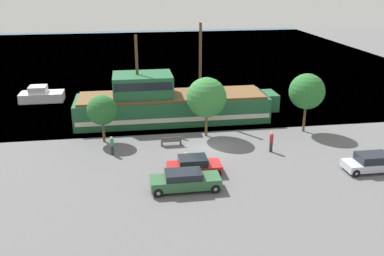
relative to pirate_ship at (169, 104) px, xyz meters
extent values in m
plane|color=#5B5B5E|center=(2.68, -8.08, -1.81)|extent=(160.00, 160.00, 0.00)
plane|color=#33566B|center=(2.68, 35.92, -1.81)|extent=(80.00, 80.00, 0.00)
cube|color=#1E5633|center=(0.34, 0.00, -0.53)|extent=(19.72, 5.37, 2.55)
cube|color=silver|center=(0.34, 0.00, -0.92)|extent=(19.32, 5.45, 0.45)
cube|color=#1E5633|center=(10.80, 0.00, -0.15)|extent=(1.40, 2.95, 1.78)
cube|color=brown|center=(0.34, 0.00, 0.86)|extent=(18.93, 4.94, 0.25)
cube|color=#1E5633|center=(-2.61, 0.00, 2.09)|extent=(5.91, 4.29, 2.20)
cube|color=black|center=(-2.61, 0.00, 2.42)|extent=(5.62, 4.35, 0.79)
cylinder|color=#4C331E|center=(3.30, 0.00, 4.58)|extent=(0.28, 0.28, 7.17)
cylinder|color=#4C331E|center=(-3.11, 0.00, 4.04)|extent=(0.28, 0.28, 6.10)
cube|color=silver|center=(-14.39, 9.40, -1.26)|extent=(5.06, 2.53, 1.09)
cube|color=silver|center=(-14.77, 9.40, -0.33)|extent=(2.02, 1.98, 0.78)
cube|color=black|center=(-14.16, 9.40, -0.33)|extent=(0.12, 1.77, 0.62)
cube|color=#2D5B38|center=(-0.40, -15.52, -1.19)|extent=(4.94, 1.74, 0.72)
cube|color=black|center=(-0.55, -15.52, -0.60)|extent=(2.57, 1.57, 0.46)
cylinder|color=black|center=(1.60, -16.30, -1.47)|extent=(0.68, 0.22, 0.68)
cylinder|color=gray|center=(1.60, -16.30, -1.47)|extent=(0.26, 0.25, 0.26)
cylinder|color=black|center=(1.60, -14.74, -1.47)|extent=(0.68, 0.22, 0.68)
cylinder|color=gray|center=(1.60, -14.74, -1.47)|extent=(0.26, 0.25, 0.26)
cylinder|color=black|center=(-2.40, -16.30, -1.47)|extent=(0.68, 0.22, 0.68)
cylinder|color=gray|center=(-2.40, -16.30, -1.47)|extent=(0.26, 0.25, 0.26)
cylinder|color=black|center=(-2.40, -14.74, -1.47)|extent=(0.68, 0.22, 0.68)
cylinder|color=gray|center=(-2.40, -14.74, -1.47)|extent=(0.26, 0.25, 0.26)
cube|color=#B7BCC6|center=(14.51, -14.62, -1.29)|extent=(4.69, 1.82, 0.58)
cube|color=black|center=(14.37, -14.62, -0.70)|extent=(2.44, 1.64, 0.60)
cylinder|color=black|center=(12.60, -15.44, -1.50)|extent=(0.62, 0.22, 0.62)
cylinder|color=gray|center=(12.60, -15.44, -1.50)|extent=(0.23, 0.25, 0.23)
cylinder|color=black|center=(12.60, -13.80, -1.50)|extent=(0.62, 0.22, 0.62)
cylinder|color=gray|center=(12.60, -13.80, -1.50)|extent=(0.23, 0.25, 0.23)
cube|color=#B21E1E|center=(0.61, -13.08, -1.27)|extent=(4.12, 1.81, 0.58)
cube|color=black|center=(0.49, -13.08, -0.69)|extent=(2.14, 1.63, 0.58)
cylinder|color=black|center=(2.21, -13.90, -1.47)|extent=(0.66, 0.22, 0.66)
cylinder|color=gray|center=(2.21, -13.90, -1.47)|extent=(0.25, 0.25, 0.25)
cylinder|color=black|center=(2.21, -12.27, -1.47)|extent=(0.66, 0.22, 0.66)
cylinder|color=gray|center=(2.21, -12.27, -1.47)|extent=(0.25, 0.25, 0.25)
cylinder|color=black|center=(-0.98, -13.90, -1.47)|extent=(0.66, 0.22, 0.66)
cylinder|color=gray|center=(-0.98, -13.90, -1.47)|extent=(0.25, 0.25, 0.25)
cylinder|color=black|center=(-0.98, -12.27, -1.47)|extent=(0.66, 0.22, 0.66)
cylinder|color=gray|center=(-0.98, -12.27, -1.47)|extent=(0.25, 0.25, 0.25)
cylinder|color=yellow|center=(0.31, -10.61, -1.53)|extent=(0.22, 0.22, 0.56)
sphere|color=yellow|center=(0.31, -10.61, -1.17)|extent=(0.25, 0.25, 0.25)
cylinder|color=yellow|center=(0.15, -10.61, -1.50)|extent=(0.10, 0.09, 0.09)
cylinder|color=yellow|center=(0.47, -10.61, -1.50)|extent=(0.10, 0.09, 0.09)
cube|color=#4C4742|center=(-0.52, -7.02, -1.38)|extent=(1.82, 0.45, 0.05)
cube|color=#4C4742|center=(-0.52, -7.22, -1.16)|extent=(1.82, 0.06, 0.40)
cube|color=#2D2D2D|center=(-1.37, -7.02, -1.61)|extent=(0.12, 0.36, 0.40)
cube|color=#2D2D2D|center=(0.33, -7.02, -1.61)|extent=(0.12, 0.36, 0.40)
cylinder|color=#232838|center=(-5.68, -8.37, -1.40)|extent=(0.27, 0.27, 0.81)
cylinder|color=#337F4C|center=(-5.68, -8.37, -0.69)|extent=(0.32, 0.32, 0.62)
sphere|color=beige|center=(-5.68, -8.37, -0.26)|extent=(0.22, 0.22, 0.22)
cylinder|color=#232838|center=(7.83, -9.79, -1.37)|extent=(0.27, 0.27, 0.88)
cylinder|color=#B22323|center=(7.83, -9.79, -0.59)|extent=(0.32, 0.32, 0.68)
sphere|color=tan|center=(7.83, -9.79, -0.13)|extent=(0.24, 0.24, 0.24)
cylinder|color=brown|center=(-6.49, -5.20, -0.86)|extent=(0.24, 0.24, 1.89)
sphere|color=#235B28|center=(-6.49, -5.20, 1.23)|extent=(2.70, 2.70, 2.70)
cylinder|color=brown|center=(3.02, -5.09, -0.72)|extent=(0.24, 0.24, 2.18)
sphere|color=#337A38|center=(3.02, -5.09, 1.95)|extent=(3.71, 3.71, 3.71)
cylinder|color=brown|center=(12.62, -5.35, -0.52)|extent=(0.24, 0.24, 2.57)
sphere|color=#286B2D|center=(12.62, -5.35, 2.20)|extent=(3.39, 3.39, 3.39)
camera|label=1|loc=(-4.06, -42.39, 12.70)|focal=40.00mm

